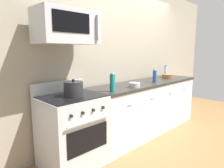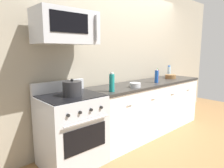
{
  "view_description": "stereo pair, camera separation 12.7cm",
  "coord_description": "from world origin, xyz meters",
  "px_view_note": "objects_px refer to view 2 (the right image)",
  "views": [
    {
      "loc": [
        -2.96,
        -2.08,
        1.48
      ],
      "look_at": [
        -0.94,
        -0.05,
        1.0
      ],
      "focal_mm": 32.19,
      "sensor_mm": 36.0,
      "label": 1
    },
    {
      "loc": [
        -2.87,
        -2.17,
        1.48
      ],
      "look_at": [
        -0.94,
        -0.05,
        1.0
      ],
      "focal_mm": 32.19,
      "sensor_mm": 36.0,
      "label": 2
    }
  ],
  "objects_px": {
    "microwave": "(66,27)",
    "stockpot": "(72,89)",
    "bottle_hot_sauce_red": "(157,74)",
    "bottle_sparkling_teal": "(112,82)",
    "range_oven": "(71,129)",
    "bottle_soda_blue": "(157,76)",
    "bowl_wooden_salad": "(170,76)",
    "bowl_steel_prep": "(135,85)",
    "bottle_water_clear": "(169,72)"
  },
  "relations": [
    {
      "from": "bottle_hot_sauce_red",
      "to": "bowl_wooden_salad",
      "type": "relative_size",
      "value": 0.98
    },
    {
      "from": "range_oven",
      "to": "bottle_sparkling_teal",
      "type": "bearing_deg",
      "value": -18.57
    },
    {
      "from": "range_oven",
      "to": "bottle_soda_blue",
      "type": "xyz_separation_m",
      "value": [
        1.64,
        -0.13,
        0.56
      ]
    },
    {
      "from": "microwave",
      "to": "stockpot",
      "type": "height_order",
      "value": "microwave"
    },
    {
      "from": "microwave",
      "to": "bowl_wooden_salad",
      "type": "xyz_separation_m",
      "value": [
        2.29,
        -0.05,
        -0.79
      ]
    },
    {
      "from": "range_oven",
      "to": "bottle_sparkling_teal",
      "type": "distance_m",
      "value": 0.81
    },
    {
      "from": "bottle_hot_sauce_red",
      "to": "bottle_soda_blue",
      "type": "bearing_deg",
      "value": -146.91
    },
    {
      "from": "bottle_soda_blue",
      "to": "bottle_hot_sauce_red",
      "type": "bearing_deg",
      "value": 33.09
    },
    {
      "from": "bowl_steel_prep",
      "to": "stockpot",
      "type": "bearing_deg",
      "value": 172.96
    },
    {
      "from": "bottle_water_clear",
      "to": "bottle_soda_blue",
      "type": "xyz_separation_m",
      "value": [
        -0.77,
        -0.24,
        -0.01
      ]
    },
    {
      "from": "microwave",
      "to": "bottle_hot_sauce_red",
      "type": "bearing_deg",
      "value": 1.8
    },
    {
      "from": "bottle_water_clear",
      "to": "bottle_hot_sauce_red",
      "type": "xyz_separation_m",
      "value": [
        -0.4,
        -0.0,
        -0.02
      ]
    },
    {
      "from": "bowl_steel_prep",
      "to": "bottle_hot_sauce_red",
      "type": "bearing_deg",
      "value": 16.28
    },
    {
      "from": "microwave",
      "to": "stockpot",
      "type": "xyz_separation_m",
      "value": [
        -0.0,
        -0.1,
        -0.74
      ]
    },
    {
      "from": "range_oven",
      "to": "bowl_wooden_salad",
      "type": "bearing_deg",
      "value": -0.21
    },
    {
      "from": "range_oven",
      "to": "bottle_soda_blue",
      "type": "distance_m",
      "value": 1.74
    },
    {
      "from": "range_oven",
      "to": "bowl_steel_prep",
      "type": "height_order",
      "value": "range_oven"
    },
    {
      "from": "microwave",
      "to": "bottle_sparkling_teal",
      "type": "distance_m",
      "value": 0.92
    },
    {
      "from": "bottle_hot_sauce_red",
      "to": "bottle_soda_blue",
      "type": "height_order",
      "value": "bottle_soda_blue"
    },
    {
      "from": "bottle_hot_sauce_red",
      "to": "bowl_wooden_salad",
      "type": "xyz_separation_m",
      "value": [
        0.28,
        -0.12,
        -0.06
      ]
    },
    {
      "from": "bottle_hot_sauce_red",
      "to": "bottle_soda_blue",
      "type": "distance_m",
      "value": 0.43
    },
    {
      "from": "range_oven",
      "to": "bottle_sparkling_teal",
      "type": "relative_size",
      "value": 4.02
    },
    {
      "from": "bottle_hot_sauce_red",
      "to": "bottle_sparkling_teal",
      "type": "relative_size",
      "value": 0.77
    },
    {
      "from": "bottle_hot_sauce_red",
      "to": "bottle_sparkling_teal",
      "type": "distance_m",
      "value": 1.49
    },
    {
      "from": "bottle_sparkling_teal",
      "to": "stockpot",
      "type": "distance_m",
      "value": 0.56
    },
    {
      "from": "microwave",
      "to": "bottle_hot_sauce_red",
      "type": "xyz_separation_m",
      "value": [
        2.01,
        0.06,
        -0.73
      ]
    },
    {
      "from": "microwave",
      "to": "bottle_soda_blue",
      "type": "distance_m",
      "value": 1.8
    },
    {
      "from": "bottle_sparkling_teal",
      "to": "stockpot",
      "type": "height_order",
      "value": "bottle_sparkling_teal"
    },
    {
      "from": "range_oven",
      "to": "bowl_wooden_salad",
      "type": "xyz_separation_m",
      "value": [
        2.29,
        -0.01,
        0.49
      ]
    },
    {
      "from": "bottle_soda_blue",
      "to": "bowl_steel_prep",
      "type": "height_order",
      "value": "bottle_soda_blue"
    },
    {
      "from": "bottle_soda_blue",
      "to": "bottle_sparkling_teal",
      "type": "height_order",
      "value": "bottle_sparkling_teal"
    },
    {
      "from": "bottle_soda_blue",
      "to": "stockpot",
      "type": "height_order",
      "value": "bottle_soda_blue"
    },
    {
      "from": "bowl_wooden_salad",
      "to": "bowl_steel_prep",
      "type": "bearing_deg",
      "value": -172.31
    },
    {
      "from": "range_oven",
      "to": "stockpot",
      "type": "height_order",
      "value": "stockpot"
    },
    {
      "from": "range_oven",
      "to": "bowl_steel_prep",
      "type": "distance_m",
      "value": 1.15
    },
    {
      "from": "range_oven",
      "to": "stockpot",
      "type": "relative_size",
      "value": 4.57
    },
    {
      "from": "range_oven",
      "to": "bottle_soda_blue",
      "type": "bearing_deg",
      "value": -4.49
    },
    {
      "from": "microwave",
      "to": "bottle_soda_blue",
      "type": "xyz_separation_m",
      "value": [
        1.64,
        -0.17,
        -0.72
      ]
    },
    {
      "from": "bowl_steel_prep",
      "to": "stockpot",
      "type": "relative_size",
      "value": 0.72
    },
    {
      "from": "range_oven",
      "to": "stockpot",
      "type": "distance_m",
      "value": 0.55
    },
    {
      "from": "microwave",
      "to": "bottle_hot_sauce_red",
      "type": "relative_size",
      "value": 3.62
    },
    {
      "from": "bowl_steel_prep",
      "to": "bottle_soda_blue",
      "type": "bearing_deg",
      "value": 4.66
    },
    {
      "from": "bottle_soda_blue",
      "to": "bowl_wooden_salad",
      "type": "bearing_deg",
      "value": 10.56
    },
    {
      "from": "range_oven",
      "to": "microwave",
      "type": "bearing_deg",
      "value": 89.71
    },
    {
      "from": "microwave",
      "to": "bottle_water_clear",
      "type": "bearing_deg",
      "value": 1.52
    },
    {
      "from": "microwave",
      "to": "stockpot",
      "type": "relative_size",
      "value": 3.18
    },
    {
      "from": "range_oven",
      "to": "bottle_hot_sauce_red",
      "type": "distance_m",
      "value": 2.08
    },
    {
      "from": "range_oven",
      "to": "stockpot",
      "type": "bearing_deg",
      "value": -90.0
    },
    {
      "from": "bottle_water_clear",
      "to": "bottle_hot_sauce_red",
      "type": "distance_m",
      "value": 0.41
    },
    {
      "from": "bottle_soda_blue",
      "to": "bottle_sparkling_teal",
      "type": "relative_size",
      "value": 0.88
    }
  ]
}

